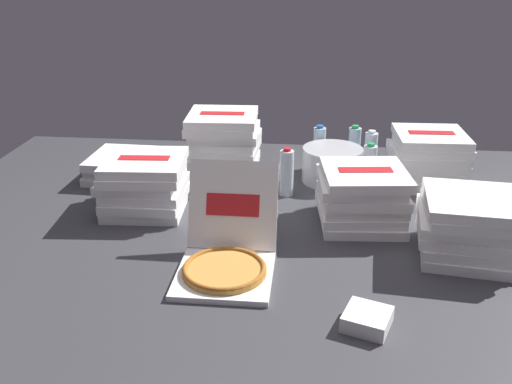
{
  "coord_description": "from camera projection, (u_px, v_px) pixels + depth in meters",
  "views": [
    {
      "loc": [
        0.2,
        -2.18,
        1.13
      ],
      "look_at": [
        -0.03,
        0.1,
        0.14
      ],
      "focal_mm": 39.7,
      "sensor_mm": 36.0,
      "label": 1
    }
  ],
  "objects": [
    {
      "name": "pizza_stack_left_far",
      "position": [
        468.0,
        226.0,
        2.22
      ],
      "size": [
        0.42,
        0.42,
        0.25
      ],
      "color": "white",
      "rests_on": "ground_plane"
    },
    {
      "name": "pizza_stack_left_mid",
      "position": [
        145.0,
        184.0,
        2.62
      ],
      "size": [
        0.39,
        0.39,
        0.26
      ],
      "color": "white",
      "rests_on": "ground_plane"
    },
    {
      "name": "ground_plane",
      "position": [
        260.0,
        233.0,
        2.46
      ],
      "size": [
        3.2,
        2.4,
        0.02
      ],
      "primitive_type": "cube",
      "color": "#38383D"
    },
    {
      "name": "water_bottle_1",
      "position": [
        319.0,
        148.0,
        3.13
      ],
      "size": [
        0.07,
        0.07,
        0.24
      ],
      "color": "silver",
      "rests_on": "ground_plane"
    },
    {
      "name": "water_bottle_0",
      "position": [
        287.0,
        173.0,
        2.78
      ],
      "size": [
        0.07,
        0.07,
        0.24
      ],
      "color": "white",
      "rests_on": "ground_plane"
    },
    {
      "name": "open_pizza_box",
      "position": [
        227.0,
        253.0,
        2.14
      ],
      "size": [
        0.36,
        0.51,
        0.35
      ],
      "color": "white",
      "rests_on": "ground_plane"
    },
    {
      "name": "water_bottle_4",
      "position": [
        354.0,
        148.0,
        3.13
      ],
      "size": [
        0.07,
        0.07,
        0.24
      ],
      "color": "silver",
      "rests_on": "ground_plane"
    },
    {
      "name": "pizza_stack_center_far",
      "position": [
        126.0,
        166.0,
        3.02
      ],
      "size": [
        0.39,
        0.39,
        0.13
      ],
      "color": "white",
      "rests_on": "ground_plane"
    },
    {
      "name": "water_bottle_3",
      "position": [
        370.0,
        153.0,
        3.04
      ],
      "size": [
        0.07,
        0.07,
        0.24
      ],
      "color": "silver",
      "rests_on": "ground_plane"
    },
    {
      "name": "pizza_stack_left_near",
      "position": [
        428.0,
        156.0,
        2.97
      ],
      "size": [
        0.4,
        0.39,
        0.26
      ],
      "color": "white",
      "rests_on": "ground_plane"
    },
    {
      "name": "water_bottle_2",
      "position": [
        369.0,
        167.0,
        2.85
      ],
      "size": [
        0.07,
        0.07,
        0.24
      ],
      "color": "white",
      "rests_on": "ground_plane"
    },
    {
      "name": "ice_bucket",
      "position": [
        332.0,
        165.0,
        2.96
      ],
      "size": [
        0.31,
        0.31,
        0.18
      ],
      "primitive_type": "cylinder",
      "color": "#B7BABF",
      "rests_on": "ground_plane"
    },
    {
      "name": "pizza_stack_right_near",
      "position": [
        224.0,
        144.0,
        3.02
      ],
      "size": [
        0.38,
        0.39,
        0.34
      ],
      "color": "white",
      "rests_on": "ground_plane"
    },
    {
      "name": "pizza_stack_center_near",
      "position": [
        361.0,
        196.0,
        2.49
      ],
      "size": [
        0.41,
        0.41,
        0.26
      ],
      "color": "white",
      "rests_on": "ground_plane"
    },
    {
      "name": "napkin_pile",
      "position": [
        367.0,
        319.0,
        1.83
      ],
      "size": [
        0.18,
        0.18,
        0.05
      ],
      "primitive_type": "cube",
      "rotation": [
        0.0,
        0.0,
        -0.34
      ],
      "color": "white",
      "rests_on": "ground_plane"
    }
  ]
}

